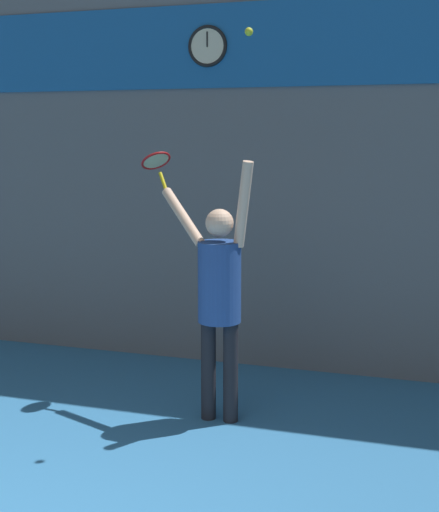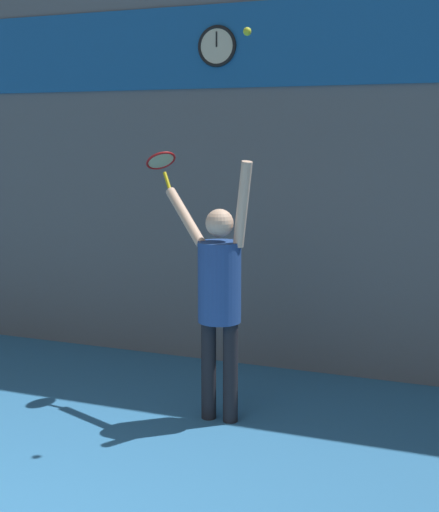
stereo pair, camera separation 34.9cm
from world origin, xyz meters
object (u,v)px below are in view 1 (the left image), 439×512
Objects in this scene: scoreboard_clock at (208,46)px; tennis_ball at (249,32)px; tennis_player at (219,289)px; tennis_racket at (157,163)px.

scoreboard_clock reaches higher than tennis_ball.
tennis_ball is (0.29, -0.15, 2.08)m from tennis_player.
tennis_racket is (-0.15, -1.03, -1.15)m from scoreboard_clock.
tennis_racket reaches higher than tennis_player.
scoreboard_clock is at bearing 111.69° from tennis_player.
tennis_ball is at bearing -30.96° from tennis_racket.
tennis_ball is (0.89, -1.65, -0.11)m from scoreboard_clock.
tennis_racket is at bearing 149.04° from tennis_ball.
tennis_racket is 1.60m from tennis_ball.
scoreboard_clock reaches higher than tennis_player.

